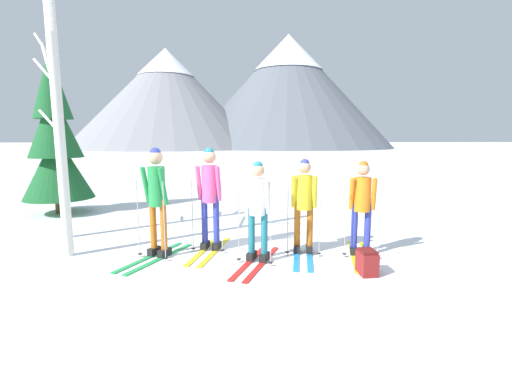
% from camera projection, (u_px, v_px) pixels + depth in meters
% --- Properties ---
extents(ground_plane, '(400.00, 400.00, 0.00)m').
position_uv_depth(ground_plane, '(244.00, 257.00, 6.09)').
color(ground_plane, white).
extents(skier_in_green, '(1.10, 1.65, 1.86)m').
position_uv_depth(skier_in_green, '(157.00, 197.00, 5.99)').
color(skier_in_green, green).
rests_on(skier_in_green, ground).
extents(skier_in_pink, '(0.78, 1.74, 1.86)m').
position_uv_depth(skier_in_pink, '(210.00, 194.00, 6.35)').
color(skier_in_pink, yellow).
rests_on(skier_in_pink, ground).
extents(skier_in_white, '(0.97, 1.71, 1.65)m').
position_uv_depth(skier_in_white, '(258.00, 206.00, 5.79)').
color(skier_in_white, red).
rests_on(skier_in_white, ground).
extents(skier_in_yellow, '(0.68, 1.75, 1.67)m').
position_uv_depth(skier_in_yellow, '(304.00, 201.00, 6.21)').
color(skier_in_yellow, '#1E84D1').
rests_on(skier_in_yellow, ground).
extents(skier_in_orange, '(0.77, 1.70, 1.64)m').
position_uv_depth(skier_in_orange, '(362.00, 205.00, 6.08)').
color(skier_in_orange, yellow).
rests_on(skier_in_orange, ground).
extents(pine_tree_near, '(1.77, 1.77, 4.27)m').
position_uv_depth(pine_tree_near, '(55.00, 141.00, 9.41)').
color(pine_tree_near, '#51381E').
rests_on(pine_tree_near, ground).
extents(birch_tree_tall, '(0.59, 0.45, 4.17)m').
position_uv_depth(birch_tree_tall, '(58.00, 131.00, 7.01)').
color(birch_tree_tall, silver).
rests_on(birch_tree_tall, ground).
extents(birch_tree_slender, '(0.77, 1.25, 4.78)m').
position_uv_depth(birch_tree_slender, '(58.00, 112.00, 5.83)').
color(birch_tree_slender, silver).
rests_on(birch_tree_slender, ground).
extents(backpack_on_snow_front, '(0.25, 0.32, 0.38)m').
position_uv_depth(backpack_on_snow_front, '(367.00, 262.00, 5.30)').
color(backpack_on_snow_front, maroon).
rests_on(backpack_on_snow_front, ground).
extents(mountain_ridge_distant, '(68.84, 46.53, 24.62)m').
position_uv_depth(mountain_ridge_distant, '(244.00, 94.00, 77.15)').
color(mountain_ridge_distant, gray).
rests_on(mountain_ridge_distant, ground).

